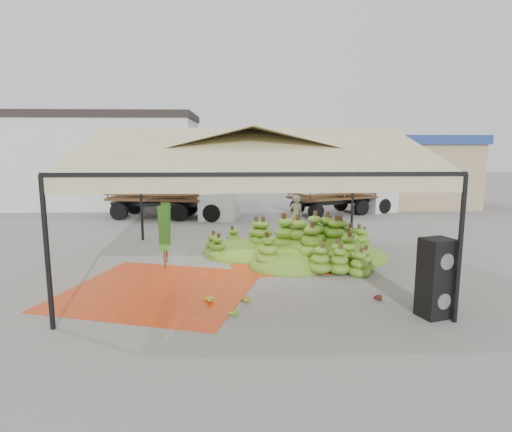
{
  "coord_description": "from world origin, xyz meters",
  "views": [
    {
      "loc": [
        -0.37,
        -12.03,
        3.53
      ],
      "look_at": [
        0.2,
        1.5,
        1.3
      ],
      "focal_mm": 30.0,
      "sensor_mm": 36.0,
      "label": 1
    }
  ],
  "objects_px": {
    "vendor": "(296,216)",
    "truck_right": "(348,190)",
    "banana_heap": "(299,236)",
    "speaker_stack": "(436,278)",
    "truck_left": "(179,191)"
  },
  "relations": [
    {
      "from": "vendor",
      "to": "truck_right",
      "type": "distance_m",
      "value": 6.96
    },
    {
      "from": "truck_right",
      "to": "truck_left",
      "type": "bearing_deg",
      "value": 163.92
    },
    {
      "from": "banana_heap",
      "to": "vendor",
      "type": "xyz_separation_m",
      "value": [
        0.28,
        2.85,
        0.18
      ]
    },
    {
      "from": "speaker_stack",
      "to": "vendor",
      "type": "xyz_separation_m",
      "value": [
        -1.86,
        7.85,
        0.01
      ]
    },
    {
      "from": "banana_heap",
      "to": "vendor",
      "type": "relative_size",
      "value": 3.66
    },
    {
      "from": "banana_heap",
      "to": "truck_right",
      "type": "distance_m",
      "value": 9.64
    },
    {
      "from": "truck_left",
      "to": "speaker_stack",
      "type": "bearing_deg",
      "value": -51.79
    },
    {
      "from": "banana_heap",
      "to": "vendor",
      "type": "bearing_deg",
      "value": 84.46
    },
    {
      "from": "banana_heap",
      "to": "vendor",
      "type": "height_order",
      "value": "vendor"
    },
    {
      "from": "truck_right",
      "to": "vendor",
      "type": "bearing_deg",
      "value": -144.02
    },
    {
      "from": "vendor",
      "to": "speaker_stack",
      "type": "bearing_deg",
      "value": 82.3
    },
    {
      "from": "banana_heap",
      "to": "truck_right",
      "type": "bearing_deg",
      "value": 66.6
    },
    {
      "from": "truck_left",
      "to": "truck_right",
      "type": "bearing_deg",
      "value": 16.77
    },
    {
      "from": "speaker_stack",
      "to": "truck_right",
      "type": "relative_size",
      "value": 0.27
    },
    {
      "from": "banana_heap",
      "to": "speaker_stack",
      "type": "distance_m",
      "value": 5.43
    }
  ]
}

